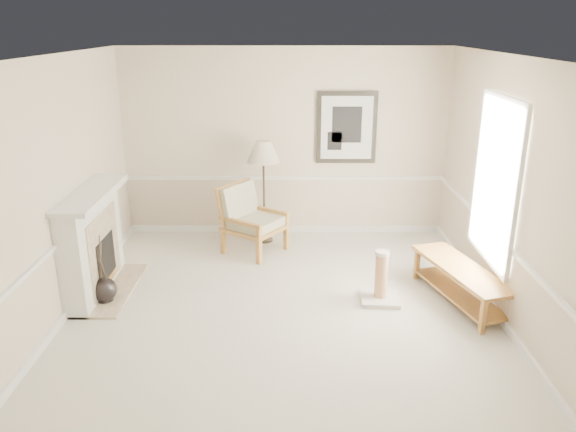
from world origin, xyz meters
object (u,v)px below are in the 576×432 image
object	(u,v)px
bench	(461,279)
floor_vase	(104,290)
armchair	(248,216)
scratching_post	(380,285)
floor_lamp	(263,155)

from	to	relation	value
bench	floor_vase	bearing A→B (deg)	-179.28
floor_vase	bench	xyz separation A→B (m)	(4.30, 0.05, 0.14)
armchair	scratching_post	world-z (taller)	armchair
floor_vase	floor_lamp	xyz separation A→B (m)	(1.84, 2.06, 1.21)
floor_vase	armchair	xyz separation A→B (m)	(1.63, 1.69, 0.37)
scratching_post	bench	bearing A→B (deg)	-0.85
floor_lamp	bench	world-z (taller)	floor_lamp
floor_vase	scratching_post	distance (m)	3.34
floor_vase	floor_lamp	distance (m)	3.01
armchair	floor_lamp	bearing A→B (deg)	4.49
floor_vase	armchair	world-z (taller)	armchair
floor_vase	floor_lamp	bearing A→B (deg)	48.14
floor_vase	floor_lamp	size ratio (longest dim) A/B	0.56
armchair	scratching_post	xyz separation A→B (m)	(1.71, -1.62, -0.33)
floor_vase	bench	bearing A→B (deg)	0.72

